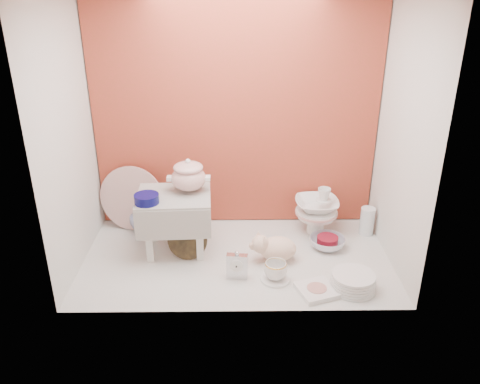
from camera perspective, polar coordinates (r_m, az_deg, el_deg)
The scene contains 17 objects.
ground at distance 2.92m, azimuth -0.39°, elevation -7.70°, with size 1.80×1.80×0.00m, color silver.
niche_shell at distance 2.72m, azimuth -0.47°, elevation 11.23°, with size 1.86×1.03×1.53m.
step_stool at distance 2.94m, azimuth -7.57°, elevation -3.59°, with size 0.43×0.36×0.37m, color silver, non-canonical shape.
soup_tureen at distance 2.85m, azimuth -6.05°, elevation 2.00°, with size 0.24×0.24×0.20m, color white, non-canonical shape.
cobalt_bowl at distance 2.77m, azimuth -10.88°, elevation -0.79°, with size 0.14×0.14×0.05m, color #0A0A4B.
floral_platter at distance 3.22m, azimuth -12.55°, elevation -0.75°, with size 0.43×0.08×0.43m, color white, non-canonical shape.
blue_white_vase at distance 3.22m, azimuth -11.01°, elevation -2.71°, with size 0.21×0.21×0.22m, color silver.
lacquer_tray at distance 2.89m, azimuth -6.18°, elevation -5.59°, with size 0.24×0.09×0.23m, color black, non-canonical shape.
mantel_clock at distance 2.70m, azimuth -0.34°, elevation -8.52°, with size 0.12×0.04×0.17m, color silver.
plush_pig at distance 2.86m, azimuth 4.46°, elevation -6.60°, with size 0.27×0.19×0.16m, color beige.
teacup_saucer at distance 2.73m, azimuth 4.16°, elevation -10.11°, with size 0.16×0.16×0.01m, color white.
gold_rim_teacup at distance 2.70m, azimuth 4.19°, elevation -9.14°, with size 0.13×0.13×0.10m, color white.
lattice_dish at distance 2.66m, azimuth 8.97°, elevation -11.30°, with size 0.19×0.19×0.03m, color white.
dinner_plate_stack at distance 2.71m, azimuth 13.09°, elevation -10.14°, with size 0.25×0.25×0.09m, color white.
crystal_bowl at distance 3.05m, azimuth 10.18°, elevation -5.86°, with size 0.22×0.22×0.07m, color silver.
clear_glass_vase at distance 3.23m, azimuth 14.66°, elevation -3.32°, with size 0.09×0.09×0.18m, color silver.
porcelain_tower at distance 3.16m, azimuth 8.94°, elevation -2.12°, with size 0.27×0.27×0.32m, color white, non-canonical shape.
Camera 1 is at (-0.01, -2.47, 1.55)m, focal length 36.43 mm.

